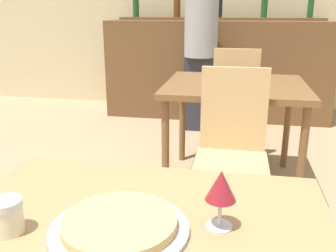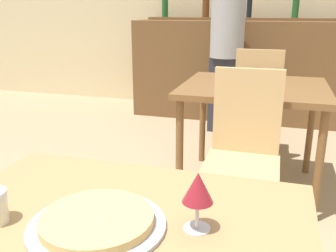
# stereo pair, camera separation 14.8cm
# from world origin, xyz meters

# --- Properties ---
(dining_table_near) EXTENTS (1.04, 0.75, 0.72)m
(dining_table_near) POSITION_xyz_m (0.00, 0.00, 0.64)
(dining_table_near) COLOR #A87F51
(dining_table_near) RESTS_ON ground_plane
(dining_table_far) EXTENTS (0.98, 0.89, 0.76)m
(dining_table_far) POSITION_xyz_m (0.23, 1.79, 0.68)
(dining_table_far) COLOR brown
(dining_table_far) RESTS_ON ground_plane
(bar_counter) EXTENTS (2.60, 0.56, 1.13)m
(bar_counter) POSITION_xyz_m (0.00, 3.66, 0.57)
(bar_counter) COLOR brown
(bar_counter) RESTS_ON ground_plane
(bar_back_shelf) EXTENTS (2.39, 0.24, 0.35)m
(bar_back_shelf) POSITION_xyz_m (-0.02, 3.80, 1.20)
(bar_back_shelf) COLOR brown
(bar_back_shelf) RESTS_ON bar_counter
(chair_far_side_front) EXTENTS (0.40, 0.40, 0.95)m
(chair_far_side_front) POSITION_xyz_m (0.23, 1.19, 0.54)
(chair_far_side_front) COLOR tan
(chair_far_side_front) RESTS_ON ground_plane
(chair_far_side_back) EXTENTS (0.40, 0.40, 0.95)m
(chair_far_side_back) POSITION_xyz_m (0.23, 2.40, 0.54)
(chair_far_side_back) COLOR tan
(chair_far_side_back) RESTS_ON ground_plane
(pizza_tray) EXTENTS (0.36, 0.36, 0.04)m
(pizza_tray) POSITION_xyz_m (-0.03, -0.04, 0.74)
(pizza_tray) COLOR #A3A3A8
(pizza_tray) RESTS_ON dining_table_near
(person_standing) EXTENTS (0.34, 0.34, 1.65)m
(person_standing) POSITION_xyz_m (-0.14, 3.08, 0.89)
(person_standing) COLOR #2D2D38
(person_standing) RESTS_ON ground_plane
(wine_glass) EXTENTS (0.08, 0.08, 0.16)m
(wine_glass) POSITION_xyz_m (0.22, 0.03, 0.84)
(wine_glass) COLOR silver
(wine_glass) RESTS_ON dining_table_near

